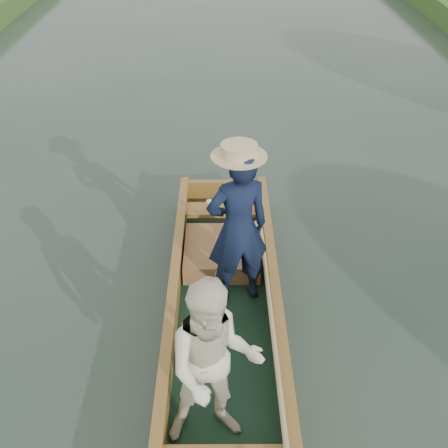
{
  "coord_description": "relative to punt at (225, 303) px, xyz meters",
  "views": [
    {
      "loc": [
        -0.02,
        -4.04,
        4.03
      ],
      "look_at": [
        0.0,
        0.6,
        0.95
      ],
      "focal_mm": 45.0,
      "sensor_mm": 36.0,
      "label": 1
    }
  ],
  "objects": [
    {
      "name": "ground",
      "position": [
        -0.01,
        0.14,
        -0.56
      ],
      "size": [
        120.0,
        120.0,
        0.0
      ],
      "primitive_type": "plane",
      "color": "#283D30",
      "rests_on": "ground"
    },
    {
      "name": "punt",
      "position": [
        0.0,
        0.0,
        0.0
      ],
      "size": [
        1.12,
        5.0,
        1.83
      ],
      "color": "black",
      "rests_on": "ground"
    }
  ]
}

